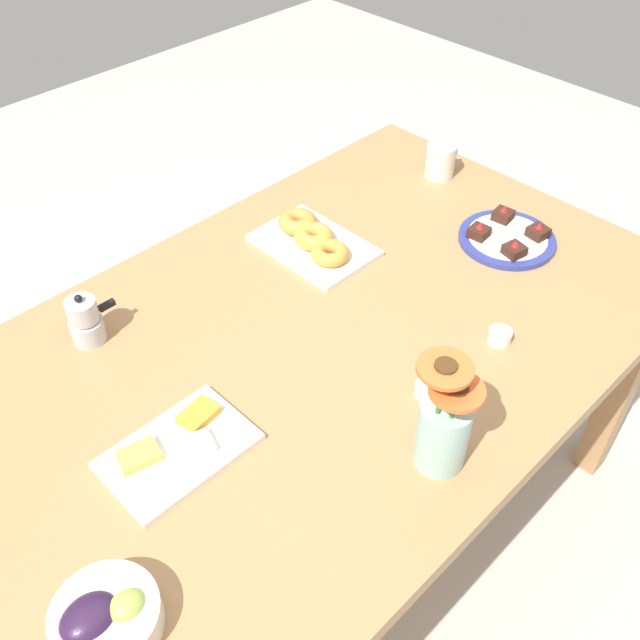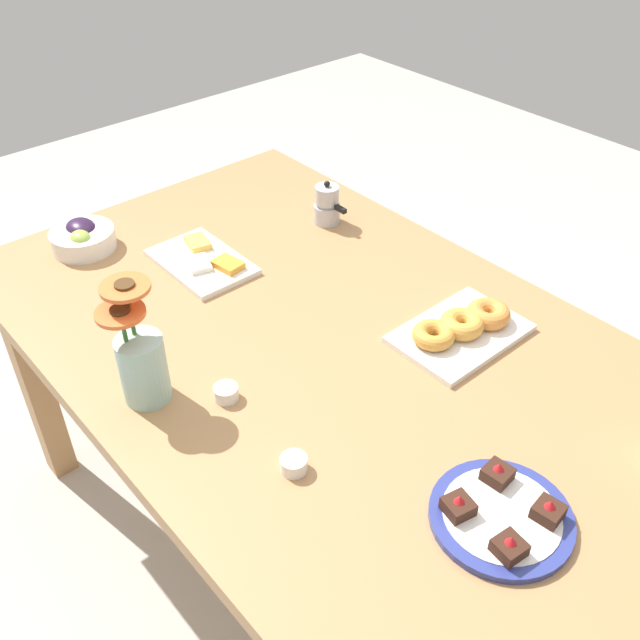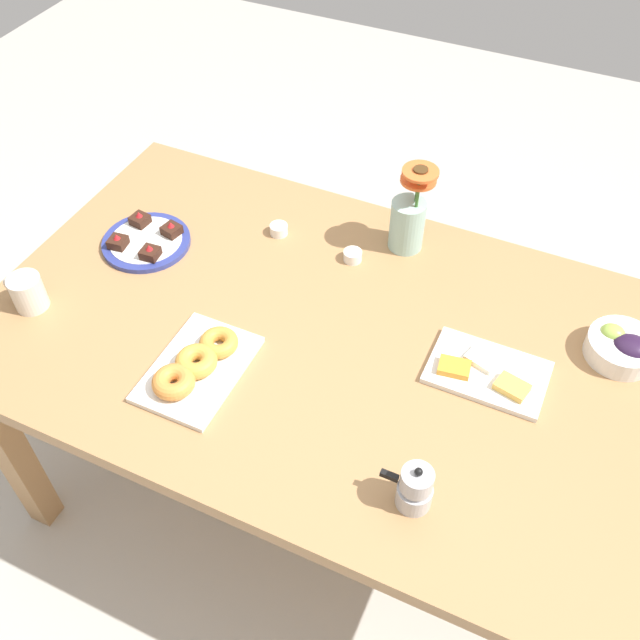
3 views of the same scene
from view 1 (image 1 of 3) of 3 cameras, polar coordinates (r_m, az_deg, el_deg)
name	(u,v)px [view 1 (image 1 of 3)]	position (r m, az deg, el deg)	size (l,w,h in m)	color
ground_plane	(320,524)	(2.07, 0.00, -16.00)	(6.00, 6.00, 0.00)	#B7B2A8
dining_table	(320,362)	(1.55, 0.00, -3.40)	(1.60, 1.00, 0.74)	#A87A4C
coffee_mug	(441,160)	(1.99, 9.64, 12.51)	(0.11, 0.08, 0.09)	beige
grape_bowl	(105,618)	(1.14, -16.80, -21.86)	(0.16, 0.16, 0.07)	white
cheese_platter	(178,448)	(1.30, -11.29, -10.04)	(0.26, 0.17, 0.03)	white
croissant_platter	(313,240)	(1.70, -0.58, 6.43)	(0.19, 0.28, 0.05)	white
jam_cup_honey	(427,389)	(1.38, 8.56, -5.47)	(0.05, 0.05, 0.03)	white
jam_cup_berry	(500,335)	(1.51, 14.21, -1.21)	(0.05, 0.05, 0.03)	white
dessert_plate	(507,238)	(1.79, 14.75, 6.37)	(0.23, 0.23, 0.05)	navy
flower_vase	(443,428)	(1.23, 9.84, -8.53)	(0.11, 0.11, 0.25)	#99C1B7
moka_pot	(85,321)	(1.52, -18.25, -0.10)	(0.11, 0.07, 0.12)	#B7B7BC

